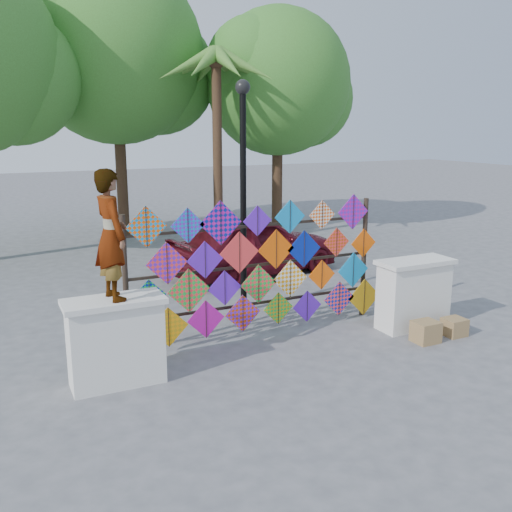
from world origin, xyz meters
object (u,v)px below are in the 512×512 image
Objects in this scene: kite_rack at (261,268)px; sedan at (254,245)px; vendor_woman at (111,235)px; lamppost at (243,176)px.

kite_rack is 4.15m from sedan.
vendor_woman is 6.60m from sedan.
vendor_woman is 0.41× the size of sedan.
lamppost is at bearing -61.81° from vendor_woman.
kite_rack is 3.05m from vendor_woman.
vendor_woman is (-2.73, -0.93, 0.97)m from kite_rack.
lamppost is (-1.42, -2.50, 1.94)m from sedan.
sedan is 3.47m from lamppost.
kite_rack is at bearing -79.45° from vendor_woman.
vendor_woman is at bearing 127.48° from sedan.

